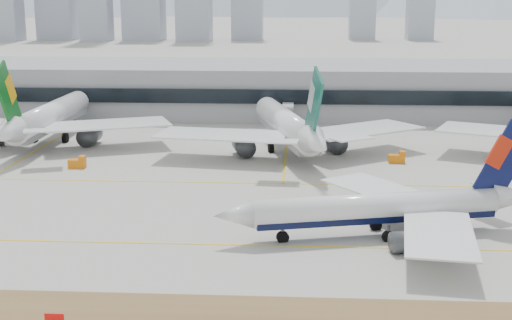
# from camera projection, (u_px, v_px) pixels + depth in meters

# --- Properties ---
(ground) EXTENTS (3000.00, 3000.00, 0.00)m
(ground) POSITION_uv_depth(u_px,v_px,m) (196.00, 233.00, 110.16)
(ground) COLOR #9B9791
(ground) RESTS_ON ground
(taxiing_airliner) EXTENTS (51.91, 44.37, 17.67)m
(taxiing_airliner) POSITION_uv_depth(u_px,v_px,m) (388.00, 209.00, 108.22)
(taxiing_airliner) COLOR white
(taxiing_airliner) RESTS_ON ground
(widebody_eva) EXTENTS (64.06, 62.41, 22.83)m
(widebody_eva) POSITION_uv_depth(u_px,v_px,m) (47.00, 119.00, 174.59)
(widebody_eva) COLOR white
(widebody_eva) RESTS_ON ground
(widebody_cathay) EXTENTS (61.50, 61.33, 22.58)m
(widebody_cathay) POSITION_uv_depth(u_px,v_px,m) (288.00, 127.00, 164.28)
(widebody_cathay) COLOR white
(widebody_cathay) RESTS_ON ground
(terminal) EXTENTS (280.00, 43.10, 15.00)m
(terminal) POSITION_uv_depth(u_px,v_px,m) (248.00, 88.00, 220.03)
(terminal) COLOR gray
(terminal) RESTS_ON ground
(hold_sign_left) EXTENTS (2.20, 0.15, 1.35)m
(hold_sign_left) POSITION_uv_depth(u_px,v_px,m) (54.00, 318.00, 79.52)
(hold_sign_left) COLOR red
(hold_sign_left) RESTS_ON ground
(gse_c) EXTENTS (3.55, 2.00, 2.60)m
(gse_c) POSITION_uv_depth(u_px,v_px,m) (397.00, 158.00, 155.42)
(gse_c) COLOR orange
(gse_c) RESTS_ON ground
(gse_b) EXTENTS (3.55, 2.00, 2.60)m
(gse_b) POSITION_uv_depth(u_px,v_px,m) (78.00, 163.00, 150.94)
(gse_b) COLOR orange
(gse_b) RESTS_ON ground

